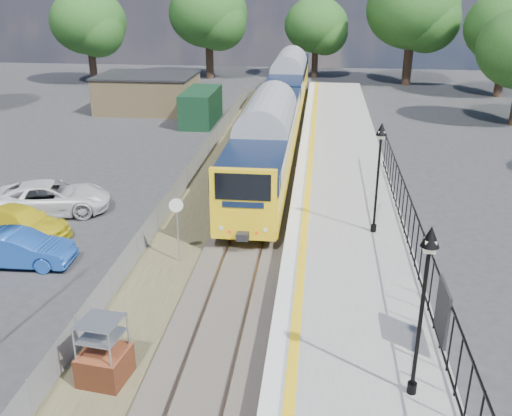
% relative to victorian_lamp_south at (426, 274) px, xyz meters
% --- Properties ---
extents(ground, '(120.00, 120.00, 0.00)m').
position_rel_victorian_lamp_south_xyz_m(ground, '(-5.50, 4.00, -4.30)').
color(ground, '#2D2D30').
rests_on(ground, ground).
extents(track_bed, '(5.90, 80.00, 0.29)m').
position_rel_victorian_lamp_south_xyz_m(track_bed, '(-5.97, 13.67, -4.21)').
color(track_bed, '#473F38').
rests_on(track_bed, ground).
extents(platform, '(5.00, 70.00, 0.90)m').
position_rel_victorian_lamp_south_xyz_m(platform, '(-1.30, 12.00, -3.85)').
color(platform, gray).
rests_on(platform, ground).
extents(platform_edge, '(0.90, 70.00, 0.01)m').
position_rel_victorian_lamp_south_xyz_m(platform_edge, '(-3.36, 12.00, -3.39)').
color(platform_edge, silver).
rests_on(platform_edge, platform).
extents(victorian_lamp_south, '(0.44, 0.44, 4.60)m').
position_rel_victorian_lamp_south_xyz_m(victorian_lamp_south, '(0.00, 0.00, 0.00)').
color(victorian_lamp_south, black).
rests_on(victorian_lamp_south, platform).
extents(victorian_lamp_north, '(0.44, 0.44, 4.60)m').
position_rel_victorian_lamp_south_xyz_m(victorian_lamp_north, '(-0.20, 10.00, 0.00)').
color(victorian_lamp_north, black).
rests_on(victorian_lamp_north, platform).
extents(palisade_fence, '(0.12, 26.00, 2.00)m').
position_rel_victorian_lamp_south_xyz_m(palisade_fence, '(1.05, 6.24, -2.46)').
color(palisade_fence, black).
rests_on(palisade_fence, platform).
extents(wire_fence, '(0.06, 52.00, 1.20)m').
position_rel_victorian_lamp_south_xyz_m(wire_fence, '(-9.70, 16.00, -3.70)').
color(wire_fence, '#999EA3').
rests_on(wire_fence, ground).
extents(outbuilding, '(10.80, 10.10, 3.12)m').
position_rel_victorian_lamp_south_xyz_m(outbuilding, '(-16.41, 35.21, -2.78)').
color(outbuilding, tan).
rests_on(outbuilding, ground).
extents(tree_line, '(56.80, 43.80, 11.88)m').
position_rel_victorian_lamp_south_xyz_m(tree_line, '(-4.10, 46.00, 2.31)').
color(tree_line, '#332319').
rests_on(tree_line, ground).
extents(train, '(2.82, 40.83, 3.51)m').
position_rel_victorian_lamp_south_xyz_m(train, '(-5.50, 29.38, -1.96)').
color(train, yellow).
rests_on(train, ground).
extents(brick_plinth, '(1.41, 1.41, 2.02)m').
position_rel_victorian_lamp_south_xyz_m(brick_plinth, '(-8.33, 0.66, -3.33)').
color(brick_plinth, brown).
rests_on(brick_plinth, ground).
extents(speed_sign, '(0.55, 0.18, 2.77)m').
position_rel_victorian_lamp_south_xyz_m(speed_sign, '(-8.00, 8.03, -2.42)').
color(speed_sign, '#999EA3').
rests_on(speed_sign, ground).
extents(car_blue, '(4.36, 1.66, 1.42)m').
position_rel_victorian_lamp_south_xyz_m(car_blue, '(-14.26, 7.12, -3.59)').
color(car_blue, '#1C4BA8').
rests_on(car_blue, ground).
extents(car_yellow, '(4.87, 3.00, 1.32)m').
position_rel_victorian_lamp_south_xyz_m(car_yellow, '(-15.49, 9.78, -3.64)').
color(car_yellow, yellow).
rests_on(car_yellow, ground).
extents(car_white, '(6.20, 4.09, 1.58)m').
position_rel_victorian_lamp_south_xyz_m(car_white, '(-15.46, 12.49, -3.51)').
color(car_white, silver).
rests_on(car_white, ground).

